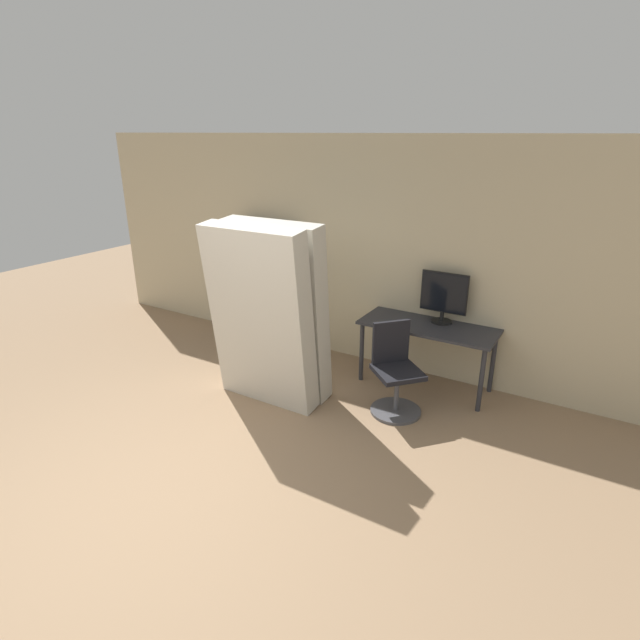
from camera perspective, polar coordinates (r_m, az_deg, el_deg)
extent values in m
plane|color=#937556|center=(4.33, -19.32, -19.52)|extent=(16.00, 16.00, 0.00)
cube|color=#C6B793|center=(6.11, 3.52, 7.79)|extent=(8.00, 0.06, 2.70)
cube|color=#2D2D33|center=(5.57, 12.25, -0.75)|extent=(1.47, 0.61, 0.03)
cylinder|color=#2D2D33|center=(5.74, 4.78, -3.65)|extent=(0.05, 0.05, 0.70)
cylinder|color=#2D2D33|center=(5.35, 17.95, -6.59)|extent=(0.05, 0.05, 0.70)
cylinder|color=#2D2D33|center=(6.14, 6.81, -2.04)|extent=(0.05, 0.05, 0.70)
cylinder|color=#2D2D33|center=(5.78, 19.13, -4.63)|extent=(0.05, 0.05, 0.70)
cylinder|color=black|center=(5.69, 13.70, -0.16)|extent=(0.23, 0.23, 0.02)
cylinder|color=black|center=(5.66, 13.75, 0.46)|extent=(0.04, 0.04, 0.11)
cube|color=black|center=(5.59, 14.00, 3.07)|extent=(0.52, 0.02, 0.45)
cube|color=black|center=(5.58, 13.98, 3.05)|extent=(0.49, 0.03, 0.43)
cylinder|color=#4C4C51|center=(5.29, 8.62, -10.22)|extent=(0.52, 0.52, 0.03)
cylinder|color=#4C4C51|center=(5.18, 8.75, -8.16)|extent=(0.05, 0.05, 0.40)
cube|color=black|center=(5.08, 8.89, -5.92)|extent=(0.62, 0.62, 0.05)
cube|color=black|center=(5.14, 8.10, -2.48)|extent=(0.30, 0.32, 0.45)
cube|color=#2D2319|center=(6.97, -8.73, 4.61)|extent=(0.02, 0.25, 1.61)
cube|color=#2D2319|center=(6.51, -3.30, 3.66)|extent=(0.02, 0.25, 1.61)
cube|color=#2D2319|center=(6.82, -5.51, 4.40)|extent=(0.81, 0.02, 1.61)
cube|color=#2D2319|center=(7.00, -5.86, -2.12)|extent=(0.78, 0.22, 0.02)
cube|color=#2D2319|center=(6.90, -5.94, -0.08)|extent=(0.78, 0.22, 0.02)
cube|color=#2D2319|center=(6.81, -6.02, 2.01)|extent=(0.78, 0.22, 0.02)
cube|color=#2D2319|center=(6.73, -6.10, 4.16)|extent=(0.78, 0.22, 0.02)
cube|color=#2D2319|center=(6.66, -6.19, 6.35)|extent=(0.78, 0.22, 0.02)
cube|color=#2D2319|center=(6.60, -6.28, 8.59)|extent=(0.78, 0.22, 0.02)
cube|color=#2D2319|center=(6.55, -6.37, 10.87)|extent=(0.78, 0.22, 0.02)
cube|color=brown|center=(7.18, -8.22, -0.77)|extent=(0.02, 0.17, 0.18)
cube|color=#7A2D84|center=(7.15, -8.17, -0.89)|extent=(0.02, 0.17, 0.18)
cube|color=gold|center=(7.13, -7.90, -0.94)|extent=(0.03, 0.15, 0.17)
cube|color=teal|center=(7.10, -7.71, -0.84)|extent=(0.02, 0.15, 0.21)
cube|color=#232328|center=(7.09, -7.42, -1.07)|extent=(0.03, 0.15, 0.17)
cube|color=gold|center=(7.05, -7.22, -1.12)|extent=(0.03, 0.17, 0.18)
cube|color=teal|center=(7.07, -6.66, -0.89)|extent=(0.03, 0.13, 0.22)
cube|color=red|center=(7.03, -6.51, -1.17)|extent=(0.03, 0.18, 0.18)
cube|color=teal|center=(7.06, -8.40, 1.29)|extent=(0.04, 0.16, 0.21)
cube|color=gold|center=(7.04, -8.20, 0.99)|extent=(0.03, 0.14, 0.16)
cube|color=gold|center=(7.01, -7.99, 1.15)|extent=(0.03, 0.13, 0.21)
cube|color=orange|center=(7.00, -7.66, 1.06)|extent=(0.03, 0.17, 0.19)
cube|color=#7A2D84|center=(6.99, -7.29, 1.15)|extent=(0.03, 0.14, 0.21)
cube|color=brown|center=(6.95, -7.21, 0.79)|extent=(0.03, 0.17, 0.15)
cube|color=red|center=(6.97, -6.61, 1.10)|extent=(0.04, 0.12, 0.21)
cube|color=brown|center=(6.94, -6.51, 0.96)|extent=(0.02, 0.15, 0.20)
cube|color=#1E4C9E|center=(6.90, -6.47, 0.82)|extent=(0.03, 0.15, 0.19)
cube|color=brown|center=(6.98, -8.58, 3.12)|extent=(0.03, 0.13, 0.16)
cube|color=#1E4C9E|center=(6.97, -8.27, 3.21)|extent=(0.02, 0.15, 0.18)
cube|color=red|center=(6.93, -8.10, 3.31)|extent=(0.03, 0.17, 0.22)
cube|color=orange|center=(6.94, -7.69, 3.09)|extent=(0.03, 0.18, 0.17)
cube|color=#7A2D84|center=(6.89, -7.60, 3.06)|extent=(0.03, 0.13, 0.18)
cube|color=brown|center=(6.91, -7.11, 3.30)|extent=(0.03, 0.13, 0.22)
cube|color=#7A2D84|center=(6.92, -8.61, 5.27)|extent=(0.02, 0.14, 0.16)
cube|color=#287A38|center=(6.90, -8.37, 5.42)|extent=(0.02, 0.14, 0.20)
cube|color=#1E4C9E|center=(6.89, -8.13, 5.49)|extent=(0.02, 0.17, 0.22)
cube|color=#7A2D84|center=(6.85, -7.98, 5.30)|extent=(0.04, 0.14, 0.19)
cube|color=teal|center=(6.82, -8.86, 7.61)|extent=(0.03, 0.14, 0.22)
cube|color=gold|center=(6.83, -8.49, 7.37)|extent=(0.02, 0.17, 0.16)
cube|color=silver|center=(6.82, -8.16, 7.43)|extent=(0.03, 0.18, 0.17)
cube|color=silver|center=(6.80, -7.90, 7.42)|extent=(0.04, 0.14, 0.18)
cube|color=#7A2D84|center=(6.76, -7.66, 7.50)|extent=(0.03, 0.17, 0.21)
cube|color=brown|center=(6.75, -7.41, 7.26)|extent=(0.02, 0.18, 0.16)
cube|color=#1E4C9E|center=(6.74, -7.17, 7.46)|extent=(0.03, 0.17, 0.21)
cube|color=silver|center=(6.72, -6.92, 7.40)|extent=(0.03, 0.16, 0.20)
cube|color=gold|center=(6.66, -6.98, 7.29)|extent=(0.03, 0.13, 0.20)
cube|color=brown|center=(6.80, -8.81, 9.81)|extent=(0.03, 0.16, 0.21)
cube|color=#287A38|center=(6.78, -8.64, 9.65)|extent=(0.02, 0.17, 0.18)
cube|color=#7A2D84|center=(6.74, -8.51, 9.74)|extent=(0.02, 0.12, 0.21)
cube|color=#287A38|center=(6.72, -8.26, 9.71)|extent=(0.04, 0.15, 0.21)
cube|color=beige|center=(5.05, -6.84, 0.15)|extent=(1.12, 0.45, 1.90)
cube|color=beige|center=(4.74, -1.50, -1.07)|extent=(0.01, 0.45, 1.87)
cube|color=beige|center=(5.27, -4.89, 1.11)|extent=(1.12, 0.40, 1.90)
cube|color=beige|center=(4.98, 0.32, 0.00)|extent=(0.01, 0.40, 1.87)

